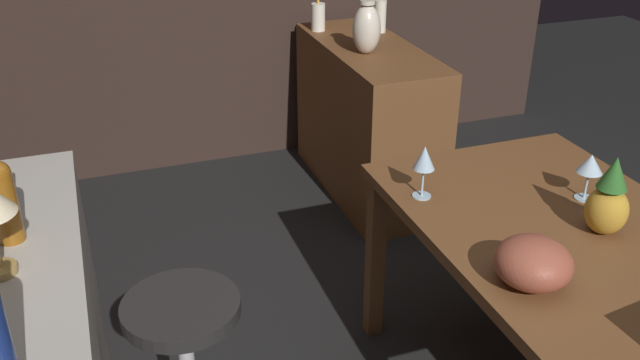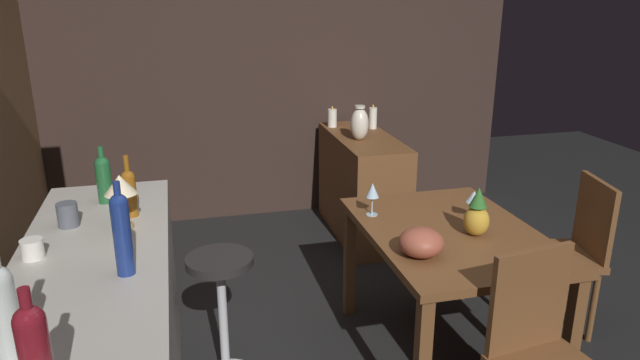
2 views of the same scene
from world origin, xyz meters
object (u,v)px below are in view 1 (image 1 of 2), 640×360
(dining_table, at_px, (554,248))
(sideboard_cabinet, at_px, (368,120))
(fruit_bowl, at_px, (533,263))
(wine_glass_left, at_px, (590,165))
(pillar_candle_tall, at_px, (318,17))
(wine_glass_right, at_px, (424,159))
(pineapple_centerpiece, at_px, (608,201))
(pillar_candle_short, at_px, (380,16))
(wine_bottle_amber, at_px, (3,197))
(vase_ceramic_ivory, at_px, (367,28))

(dining_table, bearing_deg, sideboard_cabinet, -2.91)
(fruit_bowl, bearing_deg, wine_glass_left, -52.59)
(wine_glass_left, xyz_separation_m, pillar_candle_tall, (1.95, 0.24, 0.03))
(fruit_bowl, height_order, pillar_candle_tall, pillar_candle_tall)
(dining_table, distance_m, fruit_bowl, 0.40)
(dining_table, relative_size, wine_glass_right, 6.41)
(pineapple_centerpiece, bearing_deg, wine_glass_left, -24.02)
(wine_glass_left, xyz_separation_m, pillar_candle_short, (1.81, -0.07, 0.04))
(fruit_bowl, bearing_deg, wine_glass_right, 5.56)
(sideboard_cabinet, height_order, wine_bottle_amber, wine_bottle_amber)
(fruit_bowl, xyz_separation_m, pillar_candle_tall, (2.29, -0.21, 0.09))
(wine_glass_right, bearing_deg, pillar_candle_tall, -8.38)
(vase_ceramic_ivory, bearing_deg, dining_table, 179.37)
(sideboard_cabinet, distance_m, pillar_candle_short, 0.57)
(sideboard_cabinet, distance_m, pineapple_centerpiece, 1.83)
(wine_bottle_amber, xyz_separation_m, pillar_candle_short, (1.73, -1.79, -0.12))
(fruit_bowl, height_order, vase_ceramic_ivory, vase_ceramic_ivory)
(pillar_candle_tall, bearing_deg, sideboard_cabinet, -157.73)
(fruit_bowl, xyz_separation_m, vase_ceramic_ivory, (1.82, -0.29, 0.14))
(sideboard_cabinet, relative_size, wine_glass_left, 6.87)
(wine_bottle_amber, relative_size, pillar_candle_short, 1.48)
(pineapple_centerpiece, height_order, vase_ceramic_ivory, vase_ceramic_ivory)
(wine_bottle_amber, distance_m, pillar_candle_tall, 2.39)
(dining_table, height_order, pillar_candle_short, pillar_candle_short)
(pineapple_centerpiece, xyz_separation_m, fruit_bowl, (-0.15, 0.36, -0.04))
(fruit_bowl, relative_size, pillar_candle_short, 1.05)
(wine_glass_right, bearing_deg, sideboard_cabinet, -16.45)
(pineapple_centerpiece, distance_m, wine_bottle_amber, 1.67)
(wine_glass_left, height_order, pillar_candle_tall, pillar_candle_tall)
(wine_bottle_amber, xyz_separation_m, vase_ceramic_ivory, (1.40, -1.57, -0.08))
(wine_glass_right, bearing_deg, dining_table, -132.26)
(pineapple_centerpiece, xyz_separation_m, vase_ceramic_ivory, (1.67, 0.07, 0.10))
(wine_glass_left, distance_m, fruit_bowl, 0.56)
(wine_glass_right, bearing_deg, pillar_candle_short, -19.25)
(wine_glass_left, height_order, vase_ceramic_ivory, vase_ceramic_ivory)
(wine_glass_right, bearing_deg, fruit_bowl, -174.44)
(sideboard_cabinet, xyz_separation_m, wine_glass_right, (-1.39, 0.41, 0.47))
(sideboard_cabinet, distance_m, pillar_candle_tall, 0.63)
(fruit_bowl, distance_m, pillar_candle_short, 2.22)
(sideboard_cabinet, relative_size, vase_ceramic_ivory, 4.17)
(fruit_bowl, relative_size, vase_ceramic_ivory, 0.79)
(wine_glass_left, relative_size, vase_ceramic_ivory, 0.61)
(wine_glass_left, bearing_deg, vase_ceramic_ivory, 6.02)
(sideboard_cabinet, bearing_deg, wine_bottle_amber, 132.48)
(sideboard_cabinet, bearing_deg, pillar_candle_short, -33.97)
(wine_bottle_amber, bearing_deg, vase_ceramic_ivory, -48.37)
(sideboard_cabinet, height_order, pillar_candle_short, pillar_candle_short)
(wine_glass_right, distance_m, fruit_bowl, 0.54)
(vase_ceramic_ivory, bearing_deg, wine_glass_right, 165.09)
(fruit_bowl, bearing_deg, wine_bottle_amber, 71.77)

